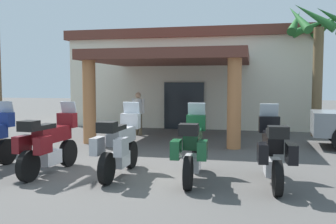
{
  "coord_description": "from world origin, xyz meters",
  "views": [
    {
      "loc": [
        2.6,
        -8.16,
        2.06
      ],
      "look_at": [
        0.4,
        2.76,
        1.2
      ],
      "focal_mm": 39.96,
      "sensor_mm": 36.0,
      "label": 1
    }
  ],
  "objects_px": {
    "pedestrian": "(138,110)",
    "palm_tree_near_portico": "(318,37)",
    "motorcycle_black": "(273,151)",
    "motorcycle_green": "(192,148)",
    "motorcycle_silver": "(119,145)",
    "motorcycle_maroon": "(49,143)",
    "motel_building": "(193,78)"
  },
  "relations": [
    {
      "from": "motorcycle_silver",
      "to": "pedestrian",
      "type": "relative_size",
      "value": 1.3
    },
    {
      "from": "motorcycle_green",
      "to": "motorcycle_black",
      "type": "distance_m",
      "value": 1.64
    },
    {
      "from": "motel_building",
      "to": "motorcycle_black",
      "type": "xyz_separation_m",
      "value": [
        3.14,
        -11.49,
        -1.61
      ]
    },
    {
      "from": "motel_building",
      "to": "palm_tree_near_portico",
      "type": "relative_size",
      "value": 2.26
    },
    {
      "from": "motorcycle_maroon",
      "to": "motorcycle_green",
      "type": "height_order",
      "value": "same"
    },
    {
      "from": "motel_building",
      "to": "pedestrian",
      "type": "bearing_deg",
      "value": -105.49
    },
    {
      "from": "motel_building",
      "to": "palm_tree_near_portico",
      "type": "bearing_deg",
      "value": -34.71
    },
    {
      "from": "motel_building",
      "to": "motorcycle_maroon",
      "type": "relative_size",
      "value": 5.28
    },
    {
      "from": "palm_tree_near_portico",
      "to": "motorcycle_black",
      "type": "bearing_deg",
      "value": -105.99
    },
    {
      "from": "motel_building",
      "to": "motorcycle_black",
      "type": "relative_size",
      "value": 5.28
    },
    {
      "from": "motorcycle_silver",
      "to": "palm_tree_near_portico",
      "type": "height_order",
      "value": "palm_tree_near_portico"
    },
    {
      "from": "motorcycle_black",
      "to": "palm_tree_near_portico",
      "type": "height_order",
      "value": "palm_tree_near_portico"
    },
    {
      "from": "motel_building",
      "to": "motorcycle_silver",
      "type": "xyz_separation_m",
      "value": [
        -0.14,
        -11.37,
        -1.61
      ]
    },
    {
      "from": "motorcycle_black",
      "to": "palm_tree_near_portico",
      "type": "distance_m",
      "value": 8.51
    },
    {
      "from": "motel_building",
      "to": "motorcycle_black",
      "type": "height_order",
      "value": "motel_building"
    },
    {
      "from": "motorcycle_maroon",
      "to": "motorcycle_green",
      "type": "bearing_deg",
      "value": -84.0
    },
    {
      "from": "motorcycle_maroon",
      "to": "motorcycle_silver",
      "type": "bearing_deg",
      "value": -80.98
    },
    {
      "from": "motorcycle_green",
      "to": "palm_tree_near_portico",
      "type": "height_order",
      "value": "palm_tree_near_portico"
    },
    {
      "from": "motorcycle_silver",
      "to": "motorcycle_maroon",
      "type": "bearing_deg",
      "value": 95.45
    },
    {
      "from": "motorcycle_black",
      "to": "palm_tree_near_portico",
      "type": "bearing_deg",
      "value": -18.44
    },
    {
      "from": "pedestrian",
      "to": "motorcycle_maroon",
      "type": "bearing_deg",
      "value": -173.99
    },
    {
      "from": "motorcycle_green",
      "to": "pedestrian",
      "type": "bearing_deg",
      "value": 23.77
    },
    {
      "from": "motel_building",
      "to": "motorcycle_maroon",
      "type": "height_order",
      "value": "motel_building"
    },
    {
      "from": "pedestrian",
      "to": "palm_tree_near_portico",
      "type": "xyz_separation_m",
      "value": [
        6.84,
        1.12,
        2.82
      ]
    },
    {
      "from": "motel_building",
      "to": "motorcycle_green",
      "type": "bearing_deg",
      "value": -81.12
    },
    {
      "from": "pedestrian",
      "to": "motorcycle_green",
      "type": "bearing_deg",
      "value": -146.53
    },
    {
      "from": "pedestrian",
      "to": "palm_tree_near_portico",
      "type": "height_order",
      "value": "palm_tree_near_portico"
    },
    {
      "from": "motel_building",
      "to": "motorcycle_green",
      "type": "height_order",
      "value": "motel_building"
    },
    {
      "from": "motorcycle_maroon",
      "to": "motorcycle_black",
      "type": "xyz_separation_m",
      "value": [
        4.92,
        -0.0,
        0.0
      ]
    },
    {
      "from": "motorcycle_silver",
      "to": "motorcycle_black",
      "type": "relative_size",
      "value": 1.0
    },
    {
      "from": "motorcycle_maroon",
      "to": "pedestrian",
      "type": "distance_m",
      "value": 6.49
    },
    {
      "from": "motorcycle_silver",
      "to": "motorcycle_black",
      "type": "height_order",
      "value": "same"
    }
  ]
}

